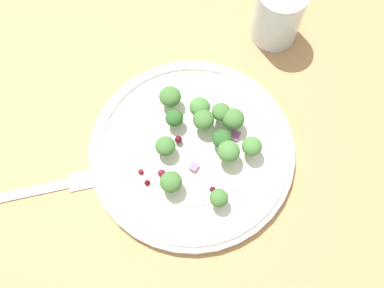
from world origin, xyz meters
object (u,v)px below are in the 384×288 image
fork (34,191)px  broccoli_floret_1 (252,146)px  plate (192,149)px  water_glass (278,14)px  broccoli_floret_2 (233,119)px  broccoli_floret_0 (174,118)px

fork → broccoli_floret_1: bearing=97.6°
plate → water_glass: bearing=145.3°
fork → water_glass: (-23.45, 33.60, 4.13)cm
broccoli_floret_1 → broccoli_floret_2: bearing=-151.8°
plate → water_glass: (-18.77, 13.00, 3.52)cm
broccoli_floret_0 → water_glass: 21.53cm
broccoli_floret_1 → water_glass: bearing=164.5°
water_glass → broccoli_floret_0: bearing=-44.9°
water_glass → fork: bearing=-55.1°
broccoli_floret_0 → plate: bearing=31.5°
broccoli_floret_0 → water_glass: water_glass is taller
broccoli_floret_2 → broccoli_floret_0: bearing=-94.7°
broccoli_floret_1 → broccoli_floret_2: size_ratio=0.89×
broccoli_floret_1 → fork: broccoli_floret_1 is taller
broccoli_floret_0 → broccoli_floret_1: 10.71cm
plate → broccoli_floret_2: (-2.93, 5.49, 2.60)cm
broccoli_floret_2 → water_glass: (-15.84, 7.51, 0.92)cm
plate → broccoli_floret_1: 8.00cm
plate → fork: plate is taller
broccoli_floret_0 → broccoli_floret_2: broccoli_floret_2 is taller
broccoli_floret_2 → fork: broccoli_floret_2 is taller
broccoli_floret_2 → water_glass: size_ratio=0.33×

